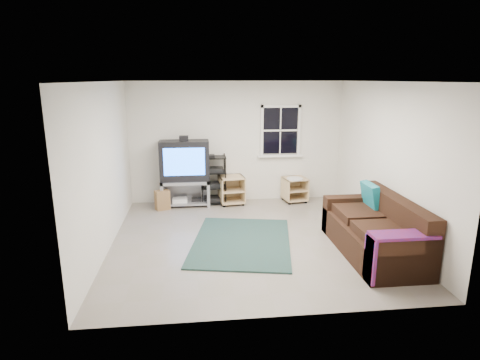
{
  "coord_description": "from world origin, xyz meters",
  "views": [
    {
      "loc": [
        -0.87,
        -6.28,
        2.64
      ],
      "look_at": [
        -0.14,
        0.4,
        0.94
      ],
      "focal_mm": 30.0,
      "sensor_mm": 36.0,
      "label": 1
    }
  ],
  "objects": [
    {
      "name": "tv_unit",
      "position": [
        -1.13,
        2.02,
        0.82
      ],
      "size": [
        1.02,
        0.51,
        1.5
      ],
      "color": "gray",
      "rests_on": "ground"
    },
    {
      "name": "paper_bag",
      "position": [
        -1.6,
        1.78,
        0.2
      ],
      "size": [
        0.34,
        0.28,
        0.41
      ],
      "primitive_type": "cube",
      "rotation": [
        0.0,
        0.0,
        0.42
      ],
      "color": "olive",
      "rests_on": "ground"
    },
    {
      "name": "shag_rug",
      "position": [
        -0.16,
        -0.11,
        0.01
      ],
      "size": [
        1.95,
        2.42,
        0.03
      ],
      "primitive_type": "cube",
      "rotation": [
        0.0,
        0.0,
        -0.19
      ],
      "color": "black",
      "rests_on": "ground"
    },
    {
      "name": "sofa",
      "position": [
        1.84,
        -0.75,
        0.34
      ],
      "size": [
        0.94,
        2.13,
        0.97
      ],
      "color": "black",
      "rests_on": "ground"
    },
    {
      "name": "side_table_left",
      "position": [
        -0.15,
        2.06,
        0.32
      ],
      "size": [
        0.58,
        0.58,
        0.61
      ],
      "rotation": [
        0.0,
        0.0,
        0.13
      ],
      "color": "#D5B883",
      "rests_on": "ground"
    },
    {
      "name": "room",
      "position": [
        0.95,
        2.27,
        1.48
      ],
      "size": [
        4.6,
        4.62,
        4.6
      ],
      "color": "slate",
      "rests_on": "ground"
    },
    {
      "name": "side_table_right",
      "position": [
        1.25,
        2.06,
        0.31
      ],
      "size": [
        0.55,
        0.55,
        0.56
      ],
      "rotation": [
        0.0,
        0.0,
        0.16
      ],
      "color": "#D5B883",
      "rests_on": "ground"
    },
    {
      "name": "av_rack",
      "position": [
        -0.53,
        2.09,
        0.47
      ],
      "size": [
        0.54,
        0.39,
        1.07
      ],
      "color": "black",
      "rests_on": "ground"
    }
  ]
}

